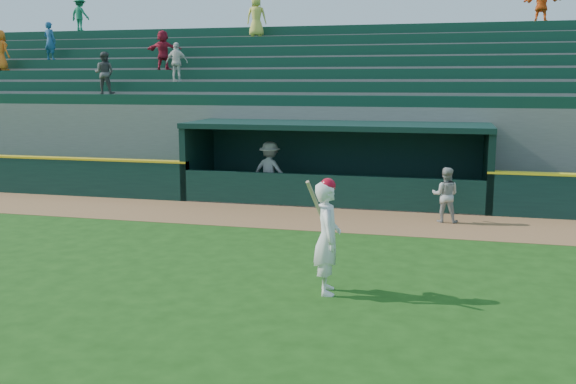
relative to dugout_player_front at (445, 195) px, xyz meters
name	(u,v)px	position (x,y,z in m)	size (l,w,h in m)	color
ground	(269,268)	(-3.40, -5.32, -0.74)	(120.00, 120.00, 0.00)	#1A4310
warning_track	(317,219)	(-3.40, -0.42, -0.74)	(40.00, 3.00, 0.01)	brown
dugout_player_front	(445,195)	(0.00, 0.00, 0.00)	(0.72, 0.56, 1.48)	#A2A29D
dugout_player_inside	(270,171)	(-5.46, 2.11, 0.18)	(1.20, 0.69, 1.85)	#A9A9A4
dugout	(337,157)	(-3.40, 2.68, 0.62)	(9.40, 2.80, 2.46)	slate
stands	(357,117)	(-3.43, 7.25, 1.65)	(34.50, 6.27, 7.46)	slate
batter_at_plate	(327,236)	(-1.98, -6.52, 0.29)	(0.65, 0.88, 2.09)	white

